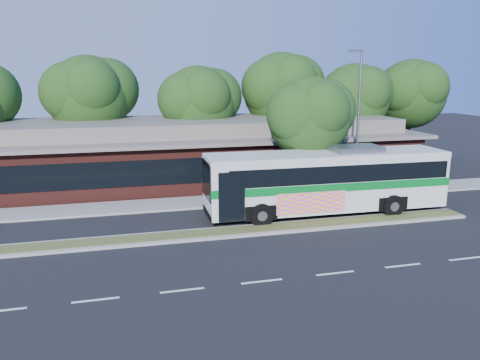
% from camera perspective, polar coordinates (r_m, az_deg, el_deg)
% --- Properties ---
extents(ground, '(120.00, 120.00, 0.00)m').
position_cam_1_polar(ground, '(22.48, -1.07, -7.03)').
color(ground, black).
rests_on(ground, ground).
extents(median_strip, '(26.00, 1.10, 0.15)m').
position_cam_1_polar(median_strip, '(23.00, -1.41, -6.36)').
color(median_strip, '#475926').
rests_on(median_strip, ground).
extents(sidewalk, '(44.00, 2.60, 0.12)m').
position_cam_1_polar(sidewalk, '(28.44, -4.04, -2.65)').
color(sidewalk, gray).
rests_on(sidewalk, ground).
extents(plaza_building, '(33.20, 11.20, 4.45)m').
position_cam_1_polar(plaza_building, '(34.36, -6.08, 3.53)').
color(plaza_building, '#501F19').
rests_on(plaza_building, ground).
extents(lamp_post, '(0.93, 0.18, 9.07)m').
position_cam_1_polar(lamp_post, '(30.35, 14.16, 7.28)').
color(lamp_post, slate).
rests_on(lamp_post, ground).
extents(tree_bg_b, '(6.69, 6.00, 9.00)m').
position_cam_1_polar(tree_bg_b, '(36.80, -17.29, 9.93)').
color(tree_bg_b, black).
rests_on(tree_bg_b, ground).
extents(tree_bg_c, '(6.24, 5.60, 8.26)m').
position_cam_1_polar(tree_bg_c, '(36.32, -4.49, 9.56)').
color(tree_bg_c, black).
rests_on(tree_bg_c, ground).
extents(tree_bg_d, '(6.91, 6.20, 9.37)m').
position_cam_1_polar(tree_bg_d, '(39.08, 5.64, 10.98)').
color(tree_bg_d, black).
rests_on(tree_bg_d, ground).
extents(tree_bg_e, '(6.47, 5.80, 8.50)m').
position_cam_1_polar(tree_bg_e, '(40.62, 14.18, 9.77)').
color(tree_bg_e, black).
rests_on(tree_bg_e, ground).
extents(tree_bg_f, '(6.69, 6.00, 8.92)m').
position_cam_1_polar(tree_bg_f, '(44.61, 20.50, 10.00)').
color(tree_bg_f, black).
rests_on(tree_bg_f, ground).
extents(transit_bus, '(13.48, 3.34, 3.77)m').
position_cam_1_polar(transit_bus, '(26.16, 10.64, 0.38)').
color(transit_bus, silver).
rests_on(transit_bus, ground).
extents(sidewalk_tree, '(5.44, 4.88, 7.53)m').
position_cam_1_polar(sidewalk_tree, '(28.41, 8.99, 7.75)').
color(sidewalk_tree, black).
rests_on(sidewalk_tree, ground).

